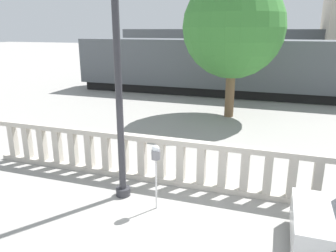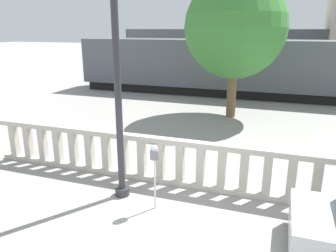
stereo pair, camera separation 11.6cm
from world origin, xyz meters
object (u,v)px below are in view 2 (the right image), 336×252
at_px(lamppost, 116,59).
at_px(train_near, 261,67).
at_px(parking_meter, 155,157).
at_px(tree_left, 235,28).
at_px(train_far, 284,52).

relative_size(lamppost, train_near, 0.28).
bearing_deg(parking_meter, tree_left, 87.98).
relative_size(train_near, tree_left, 3.56).
xyz_separation_m(lamppost, tree_left, (1.32, 8.57, 0.68)).
bearing_deg(train_far, parking_meter, -95.65).
height_order(lamppost, train_far, lamppost).
bearing_deg(train_near, parking_meter, -94.86).
distance_m(lamppost, train_near, 14.10).
bearing_deg(lamppost, tree_left, 81.26).
bearing_deg(parking_meter, train_far, 84.35).
xyz_separation_m(parking_meter, train_far, (2.35, 23.80, 0.78)).
relative_size(lamppost, train_far, 0.23).
height_order(parking_meter, train_far, train_far).
distance_m(parking_meter, train_near, 14.21).
height_order(train_near, tree_left, tree_left).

